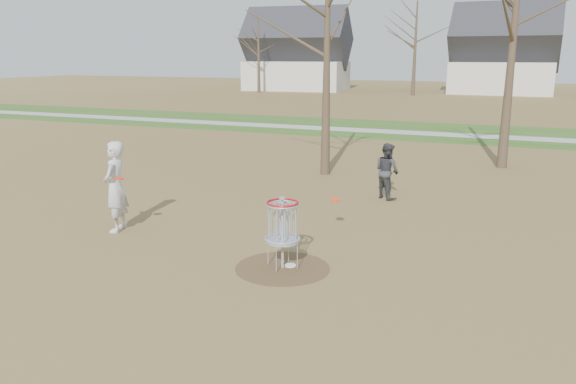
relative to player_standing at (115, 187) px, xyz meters
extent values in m
plane|color=brown|center=(4.41, -0.74, -1.03)|extent=(160.00, 160.00, 0.00)
cube|color=#2D5119|center=(4.41, 20.26, -1.03)|extent=(160.00, 8.00, 0.01)
cube|color=#9E9E99|center=(4.41, 19.26, -1.02)|extent=(160.00, 1.50, 0.01)
cylinder|color=#47331E|center=(4.41, -0.74, -1.03)|extent=(1.80, 1.80, 0.01)
imported|color=silver|center=(0.00, 0.00, 0.00)|extent=(0.68, 0.86, 2.07)
imported|color=#34343A|center=(5.04, 5.30, -0.25)|extent=(0.96, 0.93, 1.56)
cylinder|color=white|center=(4.51, -0.60, -1.01)|extent=(0.22, 0.22, 0.02)
cylinder|color=#FC3E0D|center=(4.64, 1.78, -0.27)|extent=(0.23, 0.22, 0.09)
cylinder|color=#FD2B0D|center=(0.35, -0.28, 0.28)|extent=(0.22, 0.22, 0.02)
cylinder|color=#9EA3AD|center=(4.41, -0.74, -0.36)|extent=(0.05, 0.05, 1.35)
cylinder|color=#9EA3AD|center=(4.41, -0.74, -0.48)|extent=(0.64, 0.64, 0.04)
torus|color=#9EA3AD|center=(4.41, -0.74, 0.22)|extent=(0.60, 0.60, 0.04)
torus|color=#B10B12|center=(4.41, -0.74, 0.25)|extent=(0.60, 0.60, 0.04)
cone|color=#382B1E|center=(2.41, 7.76, 2.72)|extent=(0.32, 0.32, 7.50)
cone|color=#382B1E|center=(7.91, 11.26, 3.22)|extent=(0.36, 0.36, 8.50)
cone|color=#382B1E|center=(-17.59, 45.26, 2.97)|extent=(0.36, 0.36, 8.00)
cone|color=#382B1E|center=(-1.59, 47.26, 3.47)|extent=(0.40, 0.40, 9.00)
cube|color=silver|center=(-15.59, 51.26, 0.57)|extent=(11.46, 7.75, 3.20)
pyramid|color=#2D2D33|center=(-15.59, 51.26, 3.94)|extent=(12.01, 7.79, 3.55)
cube|color=silver|center=(6.41, 53.26, 0.57)|extent=(10.24, 7.34, 3.20)
pyramid|color=#2D2D33|center=(6.41, 53.26, 3.94)|extent=(10.74, 7.36, 3.55)
camera|label=1|loc=(8.27, -9.94, 2.90)|focal=35.00mm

